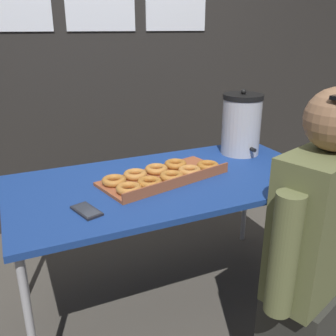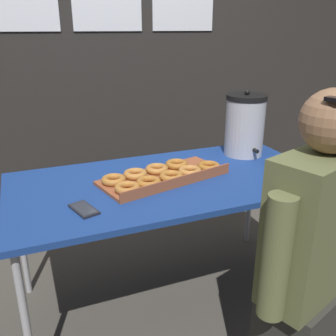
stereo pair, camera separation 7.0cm
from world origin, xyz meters
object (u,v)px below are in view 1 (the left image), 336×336
at_px(person_seated, 313,262).
at_px(coffee_urn, 241,124).
at_px(cell_phone, 87,211).
at_px(donut_box, 162,175).

bearing_deg(person_seated, coffee_urn, -126.03).
bearing_deg(cell_phone, donut_box, 7.58).
xyz_separation_m(donut_box, coffee_urn, (0.59, 0.20, 0.16)).
height_order(coffee_urn, person_seated, person_seated).
relative_size(cell_phone, person_seated, 0.13).
bearing_deg(donut_box, cell_phone, -169.09).
xyz_separation_m(coffee_urn, person_seated, (-0.27, -0.91, -0.30)).
bearing_deg(donut_box, coffee_urn, 4.53).
distance_m(coffee_urn, cell_phone, 1.10).
height_order(donut_box, person_seated, person_seated).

